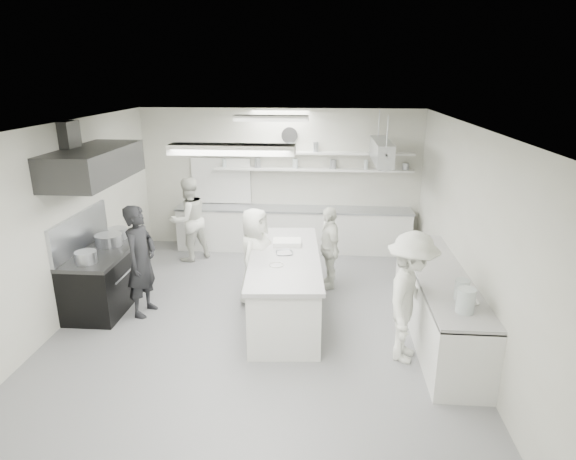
# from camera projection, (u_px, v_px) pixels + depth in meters

# --- Properties ---
(floor) EXTENTS (6.00, 7.00, 0.02)m
(floor) POSITION_uv_depth(u_px,v_px,m) (260.00, 320.00, 7.52)
(floor) COLOR #999999
(floor) RESTS_ON ground
(ceiling) EXTENTS (6.00, 7.00, 0.02)m
(ceiling) POSITION_uv_depth(u_px,v_px,m) (256.00, 125.00, 6.58)
(ceiling) COLOR silver
(ceiling) RESTS_ON wall_back
(wall_back) EXTENTS (6.00, 0.04, 3.00)m
(wall_back) POSITION_uv_depth(u_px,v_px,m) (280.00, 179.00, 10.37)
(wall_back) COLOR beige
(wall_back) RESTS_ON floor
(wall_front) EXTENTS (6.00, 0.04, 3.00)m
(wall_front) POSITION_uv_depth(u_px,v_px,m) (198.00, 367.00, 3.74)
(wall_front) COLOR beige
(wall_front) RESTS_ON floor
(wall_left) EXTENTS (0.04, 7.00, 3.00)m
(wall_left) POSITION_uv_depth(u_px,v_px,m) (63.00, 224.00, 7.27)
(wall_left) COLOR beige
(wall_left) RESTS_ON floor
(wall_right) EXTENTS (0.04, 7.00, 3.00)m
(wall_right) POSITION_uv_depth(u_px,v_px,m) (467.00, 234.00, 6.83)
(wall_right) COLOR beige
(wall_right) RESTS_ON floor
(stove) EXTENTS (0.80, 1.80, 0.90)m
(stove) POSITION_uv_depth(u_px,v_px,m) (108.00, 278.00, 7.95)
(stove) COLOR black
(stove) RESTS_ON floor
(exhaust_hood) EXTENTS (0.85, 2.00, 0.50)m
(exhaust_hood) POSITION_uv_depth(u_px,v_px,m) (94.00, 164.00, 7.36)
(exhaust_hood) COLOR #343435
(exhaust_hood) RESTS_ON wall_left
(back_counter) EXTENTS (5.00, 0.60, 0.92)m
(back_counter) POSITION_uv_depth(u_px,v_px,m) (293.00, 229.00, 10.39)
(back_counter) COLOR white
(back_counter) RESTS_ON floor
(shelf_lower) EXTENTS (4.20, 0.26, 0.04)m
(shelf_lower) POSITION_uv_depth(u_px,v_px,m) (313.00, 169.00, 10.12)
(shelf_lower) COLOR white
(shelf_lower) RESTS_ON wall_back
(shelf_upper) EXTENTS (4.20, 0.26, 0.04)m
(shelf_upper) POSITION_uv_depth(u_px,v_px,m) (313.00, 153.00, 10.01)
(shelf_upper) COLOR white
(shelf_upper) RESTS_ON wall_back
(pass_through_window) EXTENTS (1.30, 0.04, 1.00)m
(pass_through_window) POSITION_uv_depth(u_px,v_px,m) (221.00, 181.00, 10.46)
(pass_through_window) COLOR black
(pass_through_window) RESTS_ON wall_back
(wall_clock) EXTENTS (0.32, 0.05, 0.32)m
(wall_clock) POSITION_uv_depth(u_px,v_px,m) (290.00, 135.00, 10.02)
(wall_clock) COLOR silver
(wall_clock) RESTS_ON wall_back
(right_counter) EXTENTS (0.74, 3.30, 0.94)m
(right_counter) POSITION_uv_depth(u_px,v_px,m) (438.00, 304.00, 6.99)
(right_counter) COLOR white
(right_counter) RESTS_ON floor
(pot_rack) EXTENTS (0.30, 1.60, 0.40)m
(pot_rack) POSITION_uv_depth(u_px,v_px,m) (381.00, 151.00, 8.93)
(pot_rack) COLOR #ABAEB7
(pot_rack) RESTS_ON ceiling
(light_fixture_front) EXTENTS (1.30, 0.25, 0.10)m
(light_fixture_front) POSITION_uv_depth(u_px,v_px,m) (232.00, 149.00, 4.90)
(light_fixture_front) COLOR white
(light_fixture_front) RESTS_ON ceiling
(light_fixture_rear) EXTENTS (1.30, 0.25, 0.10)m
(light_fixture_rear) POSITION_uv_depth(u_px,v_px,m) (271.00, 118.00, 8.31)
(light_fixture_rear) COLOR white
(light_fixture_rear) RESTS_ON ceiling
(prep_island) EXTENTS (1.18, 2.71, 0.97)m
(prep_island) POSITION_uv_depth(u_px,v_px,m) (285.00, 287.00, 7.52)
(prep_island) COLOR white
(prep_island) RESTS_ON floor
(stove_pot) EXTENTS (0.44, 0.44, 0.23)m
(stove_pot) POSITION_uv_depth(u_px,v_px,m) (109.00, 241.00, 7.95)
(stove_pot) COLOR #ABAEB7
(stove_pot) RESTS_ON stove
(cook_stove) EXTENTS (0.54, 0.72, 1.79)m
(cook_stove) POSITION_uv_depth(u_px,v_px,m) (141.00, 261.00, 7.47)
(cook_stove) COLOR black
(cook_stove) RESTS_ON floor
(cook_back) EXTENTS (1.05, 1.05, 1.72)m
(cook_back) POSITION_uv_depth(u_px,v_px,m) (189.00, 219.00, 9.72)
(cook_back) COLOR white
(cook_back) RESTS_ON floor
(cook_island_left) EXTENTS (0.72, 0.92, 1.64)m
(cook_island_left) POSITION_uv_depth(u_px,v_px,m) (255.00, 257.00, 7.85)
(cook_island_left) COLOR white
(cook_island_left) RESTS_ON floor
(cook_island_right) EXTENTS (0.58, 0.94, 1.49)m
(cook_island_right) POSITION_uv_depth(u_px,v_px,m) (329.00, 247.00, 8.48)
(cook_island_right) COLOR white
(cook_island_right) RESTS_ON floor
(cook_right) EXTENTS (1.02, 1.31, 1.79)m
(cook_right) POSITION_uv_depth(u_px,v_px,m) (410.00, 298.00, 6.24)
(cook_right) COLOR white
(cook_right) RESTS_ON floor
(bowl_island_a) EXTENTS (0.33, 0.33, 0.07)m
(bowl_island_a) POSITION_uv_depth(u_px,v_px,m) (284.00, 254.00, 7.44)
(bowl_island_a) COLOR #ABAEB7
(bowl_island_a) RESTS_ON prep_island
(bowl_island_b) EXTENTS (0.25, 0.25, 0.07)m
(bowl_island_b) POSITION_uv_depth(u_px,v_px,m) (276.00, 266.00, 6.96)
(bowl_island_b) COLOR white
(bowl_island_b) RESTS_ON prep_island
(bowl_right) EXTENTS (0.26, 0.26, 0.06)m
(bowl_right) POSITION_uv_depth(u_px,v_px,m) (468.00, 303.00, 5.95)
(bowl_right) COLOR white
(bowl_right) RESTS_ON right_counter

